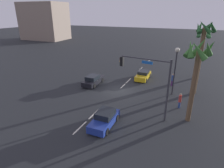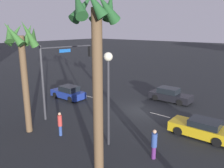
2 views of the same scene
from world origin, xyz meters
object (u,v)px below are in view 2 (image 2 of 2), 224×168
(car_1, at_px, (68,93))
(pedestrian_0, at_px, (60,123))
(traffic_signal, at_px, (61,68))
(car_2, at_px, (170,95))
(streetlamp, at_px, (108,82))
(pedestrian_1, at_px, (154,143))
(car_0, at_px, (201,128))
(palm_tree_1, at_px, (23,51))
(palm_tree_2, at_px, (96,49))

(car_1, xyz_separation_m, pedestrian_0, (-6.53, 6.24, 0.29))
(car_1, distance_m, traffic_signal, 5.99)
(car_1, xyz_separation_m, car_2, (-9.10, -6.29, -0.01))
(pedestrian_0, bearing_deg, car_1, -43.73)
(streetlamp, height_order, pedestrian_0, streetlamp)
(car_1, height_order, streetlamp, streetlamp)
(pedestrian_1, bearing_deg, car_0, -104.67)
(car_1, relative_size, pedestrian_1, 2.17)
(car_2, relative_size, palm_tree_1, 0.54)
(pedestrian_0, bearing_deg, streetlamp, -161.18)
(car_1, distance_m, car_2, 11.06)
(streetlamp, distance_m, palm_tree_1, 6.52)
(car_0, bearing_deg, palm_tree_1, 35.51)
(streetlamp, relative_size, palm_tree_1, 0.76)
(car_2, distance_m, pedestrian_1, 11.68)
(pedestrian_1, height_order, palm_tree_2, palm_tree_2)
(palm_tree_2, bearing_deg, pedestrian_1, -118.25)
(pedestrian_1, relative_size, palm_tree_1, 0.23)
(pedestrian_1, distance_m, palm_tree_1, 10.71)
(car_2, height_order, palm_tree_2, palm_tree_2)
(car_2, distance_m, palm_tree_1, 15.40)
(car_2, xyz_separation_m, palm_tree_2, (-2.50, 13.99, 5.99))
(pedestrian_1, distance_m, palm_tree_2, 6.65)
(pedestrian_1, bearing_deg, streetlamp, 7.31)
(traffic_signal, height_order, streetlamp, traffic_signal)
(palm_tree_1, distance_m, palm_tree_2, 7.45)
(car_0, bearing_deg, palm_tree_2, 69.65)
(car_2, height_order, palm_tree_1, palm_tree_1)
(car_0, height_order, car_1, car_1)
(car_2, height_order, pedestrian_1, pedestrian_1)
(pedestrian_0, xyz_separation_m, palm_tree_2, (-5.07, 1.46, 5.69))
(car_0, xyz_separation_m, car_1, (14.48, 0.07, 0.04))
(car_0, height_order, palm_tree_2, palm_tree_2)
(car_0, xyz_separation_m, streetlamp, (4.41, 5.10, 3.71))
(car_0, relative_size, car_1, 1.07)
(pedestrian_1, bearing_deg, palm_tree_1, 16.31)
(car_0, xyz_separation_m, pedestrian_0, (7.96, 6.31, 0.33))
(streetlamp, bearing_deg, car_1, -26.56)
(streetlamp, height_order, palm_tree_2, palm_tree_2)
(car_0, relative_size, pedestrian_1, 2.32)
(palm_tree_2, bearing_deg, streetlamp, -60.19)
(car_2, bearing_deg, pedestrian_1, 110.82)
(car_2, distance_m, streetlamp, 11.94)
(car_0, xyz_separation_m, palm_tree_2, (2.88, 7.77, 6.03))
(car_1, xyz_separation_m, streetlamp, (-10.07, 5.03, 3.67))
(car_2, relative_size, palm_tree_2, 0.46)
(car_1, distance_m, palm_tree_2, 15.16)
(pedestrian_0, bearing_deg, pedestrian_1, -166.49)
(car_0, distance_m, car_1, 14.48)
(palm_tree_1, bearing_deg, streetlamp, -159.12)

